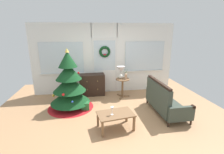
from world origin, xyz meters
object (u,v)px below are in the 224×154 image
object	(u,v)px
table_lamp	(121,71)
coffee_table	(116,116)
side_table	(122,84)
flower_vase	(126,76)
settee_sofa	(164,101)
dresser_cabinet	(92,85)
wine_glass	(112,109)
christmas_tree	(70,87)
gift_box	(85,106)

from	to	relation	value
table_lamp	coffee_table	distance (m)	2.10
side_table	flower_vase	distance (m)	0.33
flower_vase	settee_sofa	bearing A→B (deg)	-57.60
flower_vase	coffee_table	size ratio (longest dim) A/B	0.38
dresser_cabinet	table_lamp	xyz separation A→B (m)	(0.99, -0.32, 0.56)
settee_sofa	table_lamp	world-z (taller)	table_lamp
wine_glass	side_table	bearing A→B (deg)	71.28
flower_vase	wine_glass	size ratio (longest dim) A/B	1.79
christmas_tree	flower_vase	size ratio (longest dim) A/B	5.17
coffee_table	gift_box	distance (m)	1.34
gift_box	flower_vase	bearing A→B (deg)	28.03
christmas_tree	side_table	distance (m)	1.84
settee_sofa	coffee_table	world-z (taller)	settee_sofa
gift_box	settee_sofa	bearing A→B (deg)	-13.35
gift_box	wine_glass	bearing A→B (deg)	-60.87
table_lamp	wine_glass	distance (m)	2.11
settee_sofa	side_table	bearing A→B (deg)	124.27
wine_glass	gift_box	xyz separation A→B (m)	(-0.64, 1.14, -0.43)
coffee_table	dresser_cabinet	bearing A→B (deg)	102.03
coffee_table	christmas_tree	bearing A→B (deg)	131.52
settee_sofa	flower_vase	distance (m)	1.55
side_table	wine_glass	bearing A→B (deg)	-108.72
flower_vase	coffee_table	world-z (taller)	flower_vase
christmas_tree	wine_glass	world-z (taller)	christmas_tree
wine_glass	dresser_cabinet	bearing A→B (deg)	99.69
christmas_tree	gift_box	bearing A→B (deg)	-26.55
christmas_tree	gift_box	size ratio (longest dim) A/B	7.91
settee_sofa	table_lamp	bearing A→B (deg)	125.20
table_lamp	gift_box	size ratio (longest dim) A/B	1.92
dresser_cabinet	gift_box	size ratio (longest dim) A/B	4.00
flower_vase	dresser_cabinet	bearing A→B (deg)	159.79
christmas_tree	coffee_table	size ratio (longest dim) A/B	1.98
flower_vase	wine_glass	distance (m)	2.05
gift_box	coffee_table	bearing A→B (deg)	-56.59
side_table	flower_vase	size ratio (longest dim) A/B	1.91
dresser_cabinet	settee_sofa	size ratio (longest dim) A/B	0.59
dresser_cabinet	table_lamp	world-z (taller)	table_lamp
settee_sofa	coffee_table	xyz separation A→B (m)	(-1.47, -0.58, -0.04)
wine_glass	christmas_tree	bearing A→B (deg)	128.39
side_table	christmas_tree	bearing A→B (deg)	-161.54
side_table	table_lamp	world-z (taller)	table_lamp
dresser_cabinet	side_table	bearing A→B (deg)	-19.09
settee_sofa	flower_vase	world-z (taller)	flower_vase
christmas_tree	settee_sofa	world-z (taller)	christmas_tree
dresser_cabinet	gift_box	distance (m)	1.22
side_table	table_lamp	size ratio (longest dim) A/B	1.52
side_table	flower_vase	bearing A→B (deg)	-30.96
settee_sofa	side_table	size ratio (longest dim) A/B	2.30
coffee_table	gift_box	bearing A→B (deg)	123.41
dresser_cabinet	table_lamp	distance (m)	1.19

